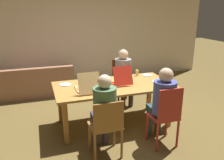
{
  "coord_description": "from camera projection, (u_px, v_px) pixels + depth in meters",
  "views": [
    {
      "loc": [
        -1.27,
        -3.7,
        2.11
      ],
      "look_at": [
        0.0,
        0.1,
        0.83
      ],
      "focal_mm": 36.95,
      "sensor_mm": 36.0,
      "label": 1
    }
  ],
  "objects": [
    {
      "name": "ground_plane",
      "position": [
        114.0,
        123.0,
        4.37
      ],
      "size": [
        20.0,
        20.0,
        0.0
      ],
      "primitive_type": "plane",
      "color": "brown"
    },
    {
      "name": "chair_0",
      "position": [
        166.0,
        114.0,
        3.49
      ],
      "size": [
        0.41,
        0.38,
        0.99
      ],
      "color": "#AB2F26",
      "rests_on": "ground"
    },
    {
      "name": "plate_2",
      "position": [
        147.0,
        75.0,
        4.7
      ],
      "size": [
        0.2,
        0.2,
        0.01
      ],
      "color": "white",
      "rests_on": "dining_table"
    },
    {
      "name": "person_0",
      "position": [
        163.0,
        99.0,
        3.55
      ],
      "size": [
        0.35,
        0.5,
        1.26
      ],
      "color": "#2B4140",
      "rests_on": "ground"
    },
    {
      "name": "chair_2",
      "position": [
        121.0,
        79.0,
        5.24
      ],
      "size": [
        0.39,
        0.42,
        0.98
      ],
      "color": "#5E3216",
      "rests_on": "ground"
    },
    {
      "name": "person_2",
      "position": [
        124.0,
        72.0,
        5.06
      ],
      "size": [
        0.36,
        0.5,
        1.24
      ],
      "color": "#423937",
      "rests_on": "ground"
    },
    {
      "name": "pizza_box_0",
      "position": [
        119.0,
        80.0,
        4.23
      ],
      "size": [
        0.34,
        0.48,
        0.35
      ],
      "color": "red",
      "rests_on": "dining_table"
    },
    {
      "name": "drinking_glass_0",
      "position": [
        158.0,
        83.0,
        4.0
      ],
      "size": [
        0.07,
        0.07,
        0.15
      ],
      "primitive_type": "cylinder",
      "color": "#E7C764",
      "rests_on": "dining_table"
    },
    {
      "name": "drinking_glass_2",
      "position": [
        92.0,
        78.0,
        4.32
      ],
      "size": [
        0.08,
        0.08,
        0.13
      ],
      "primitive_type": "cylinder",
      "color": "#DFC35A",
      "rests_on": "dining_table"
    },
    {
      "name": "person_1",
      "position": [
        104.0,
        108.0,
        3.29
      ],
      "size": [
        0.33,
        0.5,
        1.24
      ],
      "color": "#3D374D",
      "rests_on": "ground"
    },
    {
      "name": "dining_table",
      "position": [
        114.0,
        89.0,
        4.16
      ],
      "size": [
        2.11,
        1.04,
        0.77
      ],
      "color": "#B9813C",
      "rests_on": "ground"
    },
    {
      "name": "couch",
      "position": [
        36.0,
        83.0,
        5.79
      ],
      "size": [
        1.79,
        0.92,
        0.75
      ],
      "color": "#946448",
      "rests_on": "ground"
    },
    {
      "name": "chair_1",
      "position": [
        107.0,
        125.0,
        3.23
      ],
      "size": [
        0.45,
        0.39,
        0.9
      ],
      "color": "#97632F",
      "rests_on": "ground"
    },
    {
      "name": "pizza_box_1",
      "position": [
        87.0,
        87.0,
        3.85
      ],
      "size": [
        0.35,
        0.49,
        0.35
      ],
      "color": "tan",
      "rests_on": "dining_table"
    },
    {
      "name": "plate_1",
      "position": [
        157.0,
        81.0,
        4.29
      ],
      "size": [
        0.2,
        0.2,
        0.03
      ],
      "color": "white",
      "rests_on": "dining_table"
    },
    {
      "name": "drinking_glass_3",
      "position": [
        137.0,
        73.0,
        4.66
      ],
      "size": [
        0.06,
        0.06,
        0.12
      ],
      "primitive_type": "cylinder",
      "color": "#DEC066",
      "rests_on": "dining_table"
    },
    {
      "name": "back_wall",
      "position": [
        81.0,
        32.0,
        6.54
      ],
      "size": [
        7.76,
        0.12,
        2.85
      ],
      "primitive_type": "cube",
      "color": "beige",
      "rests_on": "ground"
    },
    {
      "name": "plate_0",
      "position": [
        65.0,
        84.0,
        4.13
      ],
      "size": [
        0.21,
        0.21,
        0.01
      ],
      "color": "white",
      "rests_on": "dining_table"
    },
    {
      "name": "drinking_glass_1",
      "position": [
        98.0,
        92.0,
        3.63
      ],
      "size": [
        0.07,
        0.07,
        0.12
      ],
      "primitive_type": "cylinder",
      "color": "silver",
      "rests_on": "dining_table"
    }
  ]
}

